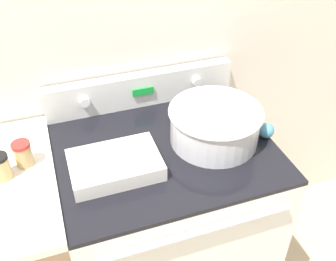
% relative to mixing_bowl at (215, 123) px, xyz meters
% --- Properties ---
extents(kitchen_wall, '(8.00, 0.05, 2.50)m').
position_rel_mixing_bowl_xyz_m(kitchen_wall, '(-0.19, 0.39, 0.26)').
color(kitchen_wall, beige).
rests_on(kitchen_wall, ground_plane).
extents(stove_range, '(0.81, 0.70, 0.91)m').
position_rel_mixing_bowl_xyz_m(stove_range, '(-0.19, 0.02, -0.53)').
color(stove_range, silver).
rests_on(stove_range, ground_plane).
extents(control_panel, '(0.81, 0.07, 0.15)m').
position_rel_mixing_bowl_xyz_m(control_panel, '(-0.19, 0.33, -0.01)').
color(control_panel, silver).
rests_on(control_panel, stove_range).
extents(mixing_bowl, '(0.35, 0.35, 0.14)m').
position_rel_mixing_bowl_xyz_m(mixing_bowl, '(0.00, 0.00, 0.00)').
color(mixing_bowl, silver).
rests_on(mixing_bowl, stove_range).
extents(casserole_dish, '(0.31, 0.21, 0.06)m').
position_rel_mixing_bowl_xyz_m(casserole_dish, '(-0.39, -0.05, -0.05)').
color(casserole_dish, silver).
rests_on(casserole_dish, stove_range).
extents(ladle, '(0.06, 0.29, 0.06)m').
position_rel_mixing_bowl_xyz_m(ladle, '(0.20, -0.02, -0.05)').
color(ladle, teal).
rests_on(ladle, stove_range).
extents(spice_jar_red_cap, '(0.06, 0.06, 0.09)m').
position_rel_mixing_bowl_xyz_m(spice_jar_red_cap, '(-0.69, 0.08, -0.02)').
color(spice_jar_red_cap, tan).
rests_on(spice_jar_red_cap, side_counter).
extents(spice_jar_black_cap, '(0.06, 0.06, 0.09)m').
position_rel_mixing_bowl_xyz_m(spice_jar_black_cap, '(-0.76, 0.03, -0.02)').
color(spice_jar_black_cap, tan).
rests_on(spice_jar_black_cap, side_counter).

